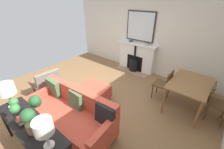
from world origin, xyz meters
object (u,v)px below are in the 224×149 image
object	(u,v)px
sofa	(71,114)
dining_chair_by_back_wall	(215,100)
console_table	(30,127)
potted_plant	(30,112)
table_lamp_far_end	(44,128)
mantel_bowl_far	(147,44)
table_lamp_near_end	(6,90)
dining_chair_near_fireplace	(165,83)
book_stack	(26,118)
dining_table	(189,86)
fireplace	(136,58)
ottoman	(95,91)
mantel_bowl_near	(131,41)
armchair_accent	(47,82)

from	to	relation	value
sofa	dining_chair_by_back_wall	bearing A→B (deg)	134.21
dining_chair_by_back_wall	console_table	bearing A→B (deg)	-37.26
potted_plant	dining_chair_by_back_wall	bearing A→B (deg)	145.76
console_table	table_lamp_far_end	xyz separation A→B (m)	(-0.00, 0.60, 0.42)
mantel_bowl_far	table_lamp_near_end	distance (m)	3.96
mantel_bowl_far	sofa	xyz separation A→B (m)	(3.19, 0.02, -0.69)
table_lamp_far_end	potted_plant	bearing A→B (deg)	-91.78
sofa	dining_chair_near_fireplace	world-z (taller)	dining_chair_near_fireplace
book_stack	dining_table	world-z (taller)	book_stack
fireplace	console_table	distance (m)	3.92
dining_chair_by_back_wall	ottoman	bearing A→B (deg)	-65.18
sofa	dining_chair_by_back_wall	xyz separation A→B (m)	(-2.11, 2.17, 0.15)
mantel_bowl_near	potted_plant	distance (m)	4.01
table_lamp_near_end	dining_chair_near_fireplace	world-z (taller)	table_lamp_near_end
mantel_bowl_far	armchair_accent	xyz separation A→B (m)	(2.92, -1.38, -0.61)
sofa	table_lamp_near_end	world-z (taller)	table_lamp_near_end
fireplace	table_lamp_far_end	bearing A→B (deg)	14.31
book_stack	sofa	bearing A→B (deg)	172.82
console_table	dining_table	distance (m)	3.28
mantel_bowl_near	ottoman	world-z (taller)	mantel_bowl_near
table_lamp_far_end	mantel_bowl_far	bearing A→B (deg)	-170.85
armchair_accent	book_stack	bearing A→B (deg)	52.72
console_table	dining_table	bearing A→B (deg)	150.29
potted_plant	dining_chair_by_back_wall	distance (m)	3.48
armchair_accent	table_lamp_near_end	bearing A→B (deg)	38.83
ottoman	armchair_accent	size ratio (longest dim) A/B	1.01
fireplace	sofa	distance (m)	3.19
book_stack	dining_table	xyz separation A→B (m)	(-2.84, 1.72, -0.13)
table_lamp_far_end	dining_chair_near_fireplace	bearing A→B (deg)	170.34
sofa	console_table	xyz separation A→B (m)	(0.73, 0.01, 0.29)
sofa	dining_table	world-z (taller)	sofa
armchair_accent	console_table	bearing A→B (deg)	54.51
mantel_bowl_far	sofa	world-z (taller)	mantel_bowl_far
book_stack	fireplace	bearing A→B (deg)	-175.65
ottoman	potted_plant	distance (m)	1.97
fireplace	book_stack	world-z (taller)	fireplace
dining_chair_by_back_wall	book_stack	bearing A→B (deg)	-38.56
table_lamp_far_end	book_stack	world-z (taller)	table_lamp_far_end
sofa	book_stack	size ratio (longest dim) A/B	7.48
dining_table	armchair_accent	bearing A→B (deg)	-58.68
ottoman	dining_chair_near_fireplace	size ratio (longest dim) A/B	0.97
sofa	table_lamp_far_end	world-z (taller)	table_lamp_far_end
mantel_bowl_far	dining_chair_near_fireplace	distance (m)	1.64
potted_plant	dining_chair_by_back_wall	world-z (taller)	potted_plant
table_lamp_near_end	potted_plant	world-z (taller)	potted_plant
mantel_bowl_near	dining_chair_by_back_wall	world-z (taller)	mantel_bowl_near
mantel_bowl_near	table_lamp_far_end	distance (m)	4.12
fireplace	console_table	xyz separation A→B (m)	(3.89, 0.39, 0.19)
table_lamp_far_end	potted_plant	distance (m)	0.37
armchair_accent	potted_plant	world-z (taller)	potted_plant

